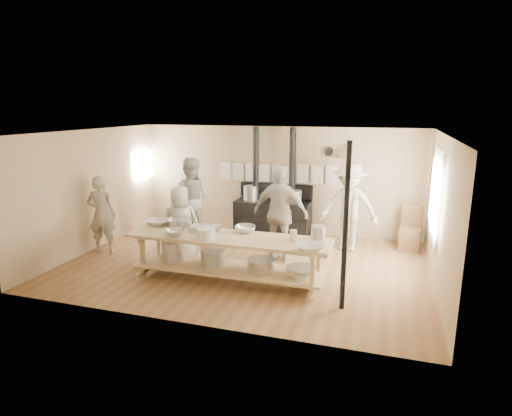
% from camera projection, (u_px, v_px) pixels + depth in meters
% --- Properties ---
extents(ground, '(7.00, 7.00, 0.00)m').
position_uv_depth(ground, '(245.00, 264.00, 8.52)').
color(ground, brown).
rests_on(ground, ground).
extents(room_shell, '(7.00, 7.00, 7.00)m').
position_uv_depth(room_shell, '(245.00, 184.00, 8.14)').
color(room_shell, tan).
rests_on(room_shell, ground).
extents(window_right, '(0.09, 1.50, 1.65)m').
position_uv_depth(window_right, '(437.00, 195.00, 7.72)').
color(window_right, beige).
rests_on(window_right, ground).
extents(left_opening, '(0.00, 0.90, 0.90)m').
position_uv_depth(left_opening, '(143.00, 165.00, 11.00)').
color(left_opening, white).
rests_on(left_opening, ground).
extents(stove, '(1.90, 0.75, 2.60)m').
position_uv_depth(stove, '(273.00, 214.00, 10.36)').
color(stove, black).
rests_on(stove, ground).
extents(towel_rail, '(3.00, 0.04, 0.47)m').
position_uv_depth(towel_rail, '(276.00, 171.00, 10.39)').
color(towel_rail, tan).
rests_on(towel_rail, ground).
extents(back_wall_shelf, '(0.63, 0.14, 0.32)m').
position_uv_depth(back_wall_shelf, '(338.00, 154.00, 9.89)').
color(back_wall_shelf, tan).
rests_on(back_wall_shelf, ground).
extents(prep_table, '(3.60, 0.90, 0.85)m').
position_uv_depth(prep_table, '(228.00, 254.00, 7.56)').
color(prep_table, tan).
rests_on(prep_table, ground).
extents(support_post, '(0.08, 0.08, 2.60)m').
position_uv_depth(support_post, '(345.00, 228.00, 6.37)').
color(support_post, black).
rests_on(support_post, ground).
extents(cook_far_left, '(0.69, 0.54, 1.67)m').
position_uv_depth(cook_far_left, '(102.00, 214.00, 9.07)').
color(cook_far_left, '#AFAC9B').
rests_on(cook_far_left, ground).
extents(cook_left, '(1.08, 0.92, 1.94)m').
position_uv_depth(cook_left, '(191.00, 199.00, 9.91)').
color(cook_left, '#AFAC9B').
rests_on(cook_left, ground).
extents(cook_center, '(0.90, 0.78, 1.55)m').
position_uv_depth(cook_center, '(181.00, 224.00, 8.55)').
color(cook_center, '#AFAC9B').
rests_on(cook_center, ground).
extents(cook_right, '(1.21, 0.64, 1.97)m').
position_uv_depth(cook_right, '(281.00, 213.00, 8.54)').
color(cook_right, '#AFAC9B').
rests_on(cook_right, ground).
extents(cook_by_window, '(1.31, 0.83, 1.93)m').
position_uv_depth(cook_by_window, '(349.00, 207.00, 9.19)').
color(cook_by_window, '#AFAC9B').
rests_on(cook_by_window, ground).
extents(chair, '(0.49, 0.49, 0.96)m').
position_uv_depth(chair, '(410.00, 237.00, 9.37)').
color(chair, brown).
rests_on(chair, ground).
extents(bowl_white_a, '(0.42, 0.42, 0.10)m').
position_uv_depth(bowl_white_a, '(158.00, 222.00, 8.19)').
color(bowl_white_a, silver).
rests_on(bowl_white_a, prep_table).
extents(bowl_steel_a, '(0.48, 0.48, 0.11)m').
position_uv_depth(bowl_steel_a, '(174.00, 233.00, 7.51)').
color(bowl_steel_a, silver).
rests_on(bowl_steel_a, prep_table).
extents(bowl_white_b, '(0.60, 0.60, 0.11)m').
position_uv_depth(bowl_white_b, '(310.00, 247.00, 6.73)').
color(bowl_white_b, silver).
rests_on(bowl_white_b, prep_table).
extents(bowl_steel_b, '(0.41, 0.41, 0.12)m').
position_uv_depth(bowl_steel_b, '(245.00, 229.00, 7.72)').
color(bowl_steel_b, silver).
rests_on(bowl_steel_b, prep_table).
extents(roasting_pan, '(0.54, 0.40, 0.11)m').
position_uv_depth(roasting_pan, '(204.00, 229.00, 7.74)').
color(roasting_pan, '#B2B2B7').
rests_on(roasting_pan, prep_table).
extents(mixing_bowl_large, '(0.56, 0.56, 0.15)m').
position_uv_depth(mixing_bowl_large, '(181.00, 222.00, 8.09)').
color(mixing_bowl_large, silver).
rests_on(mixing_bowl_large, prep_table).
extents(bucket_galv, '(0.26, 0.26, 0.23)m').
position_uv_depth(bucket_galv, '(318.00, 232.00, 7.32)').
color(bucket_galv, gray).
rests_on(bucket_galv, prep_table).
extents(deep_bowl_enamel, '(0.30, 0.30, 0.19)m').
position_uv_depth(deep_bowl_enamel, '(206.00, 234.00, 7.31)').
color(deep_bowl_enamel, silver).
rests_on(deep_bowl_enamel, prep_table).
extents(pitcher, '(0.13, 0.13, 0.20)m').
position_uv_depth(pitcher, '(293.00, 236.00, 7.19)').
color(pitcher, silver).
rests_on(pitcher, prep_table).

